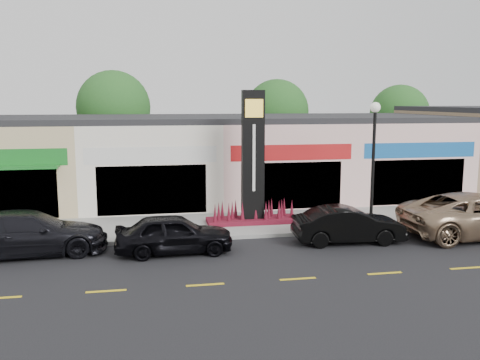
{
  "coord_description": "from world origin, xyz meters",
  "views": [
    {
      "loc": [
        -1.62,
        -18.07,
        5.68
      ],
      "look_at": [
        2.37,
        4.0,
        2.17
      ],
      "focal_mm": 38.0,
      "sensor_mm": 36.0,
      "label": 1
    }
  ],
  "objects": [
    {
      "name": "shop_pink_e",
      "position": [
        12.5,
        11.47,
        2.4
      ],
      "size": [
        7.0,
        10.01,
        4.8
      ],
      "color": "beige",
      "rests_on": "ground"
    },
    {
      "name": "tree_rear_mid",
      "position": [
        8.0,
        19.5,
        4.88
      ],
      "size": [
        4.8,
        4.8,
        7.29
      ],
      "color": "#382619",
      "rests_on": "ground"
    },
    {
      "name": "sidewalk",
      "position": [
        0.0,
        4.35,
        0.07
      ],
      "size": [
        52.0,
        4.3,
        0.15
      ],
      "primitive_type": "cube",
      "color": "gray",
      "rests_on": "ground"
    },
    {
      "name": "car_black_conv",
      "position": [
        6.22,
        0.74,
        0.73
      ],
      "size": [
        1.82,
        4.52,
        1.46
      ],
      "primitive_type": "imported",
      "rotation": [
        0.0,
        0.0,
        1.51
      ],
      "color": "black",
      "rests_on": "ground"
    },
    {
      "name": "shop_tan",
      "position": [
        19.5,
        11.48,
        2.65
      ],
      "size": [
        7.0,
        10.01,
        5.3
      ],
      "color": "#927555",
      "rests_on": "ground"
    },
    {
      "name": "curb",
      "position": [
        0.0,
        2.1,
        0.07
      ],
      "size": [
        52.0,
        0.2,
        0.15
      ],
      "primitive_type": "cube",
      "color": "gray",
      "rests_on": "ground"
    },
    {
      "name": "car_gold_suv",
      "position": [
        12.05,
        0.64,
        0.92
      ],
      "size": [
        3.14,
        6.66,
        1.84
      ],
      "primitive_type": "imported",
      "rotation": [
        0.0,
        0.0,
        1.56
      ],
      "color": "#9C7F63",
      "rests_on": "ground"
    },
    {
      "name": "car_black_sedan",
      "position": [
        -0.77,
        0.56,
        0.75
      ],
      "size": [
        1.86,
        4.42,
        1.49
      ],
      "primitive_type": "imported",
      "rotation": [
        0.0,
        0.0,
        1.59
      ],
      "color": "black",
      "rests_on": "ground"
    },
    {
      "name": "ground",
      "position": [
        0.0,
        0.0,
        0.0
      ],
      "size": [
        120.0,
        120.0,
        0.0
      ],
      "primitive_type": "plane",
      "color": "black",
      "rests_on": "ground"
    },
    {
      "name": "shop_pink_w",
      "position": [
        5.5,
        11.47,
        2.4
      ],
      "size": [
        7.0,
        10.01,
        4.8
      ],
      "color": "beige",
      "rests_on": "ground"
    },
    {
      "name": "lamp_east_near",
      "position": [
        8.0,
        2.5,
        3.48
      ],
      "size": [
        0.44,
        0.44,
        5.47
      ],
      "color": "black",
      "rests_on": "sidewalk"
    },
    {
      "name": "car_dark_sedan",
      "position": [
        -6.09,
        1.31,
        0.82
      ],
      "size": [
        2.75,
        5.83,
        1.64
      ],
      "primitive_type": "imported",
      "rotation": [
        0.0,
        0.0,
        1.65
      ],
      "color": "black",
      "rests_on": "ground"
    },
    {
      "name": "tree_rear_east",
      "position": [
        18.0,
        19.5,
        4.63
      ],
      "size": [
        4.6,
        4.6,
        6.94
      ],
      "color": "#382619",
      "rests_on": "ground"
    },
    {
      "name": "pylon_sign",
      "position": [
        3.0,
        4.2,
        2.27
      ],
      "size": [
        4.2,
        1.3,
        6.0
      ],
      "color": "#520E1A",
      "rests_on": "sidewalk"
    },
    {
      "name": "tree_rear_west",
      "position": [
        -4.0,
        19.5,
        5.22
      ],
      "size": [
        5.2,
        5.2,
        7.83
      ],
      "color": "#382619",
      "rests_on": "ground"
    },
    {
      "name": "shop_beige",
      "position": [
        -8.5,
        11.46,
        2.4
      ],
      "size": [
        7.0,
        10.85,
        4.8
      ],
      "color": "tan",
      "rests_on": "ground"
    },
    {
      "name": "shop_cream",
      "position": [
        -1.5,
        11.47,
        2.4
      ],
      "size": [
        7.0,
        10.01,
        4.8
      ],
      "color": "white",
      "rests_on": "ground"
    }
  ]
}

